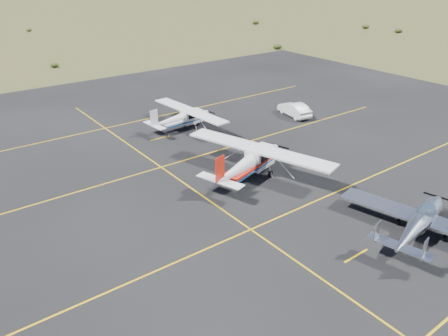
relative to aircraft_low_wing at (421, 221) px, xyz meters
name	(u,v)px	position (x,y,z in m)	size (l,w,h in m)	color
ground	(341,212)	(-1.46, 4.47, -1.06)	(1600.00, 1600.00, 0.00)	#383D1C
apron	(269,174)	(-1.46, 11.47, -1.06)	(72.00, 72.00, 0.02)	black
aircraft_low_wing	(421,221)	(0.00, 0.00, 0.00)	(7.48, 10.25, 2.22)	silver
aircraft_cessna	(250,161)	(-3.05, 11.88, 0.31)	(8.29, 12.08, 3.09)	white
aircraft_plain	(182,118)	(-1.51, 23.90, 0.07)	(6.06, 10.08, 2.55)	white
sedan	(294,109)	(9.90, 20.12, -0.34)	(1.50, 4.30, 1.42)	white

